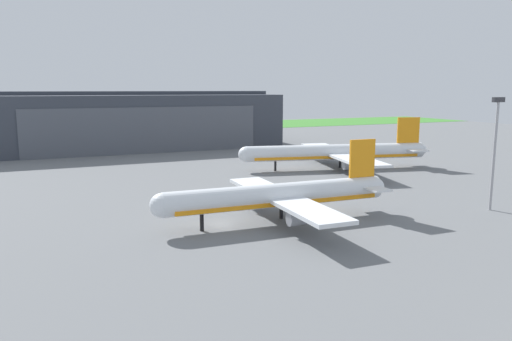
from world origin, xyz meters
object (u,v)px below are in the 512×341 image
Objects in this scene: maintenance_hangar at (135,121)px; airliner_near_right at (278,196)px; airliner_far_left at (337,153)px; apron_light_mast at (495,145)px.

maintenance_hangar is 104.76m from airliner_near_right.
airliner_far_left is at bearing 47.05° from airliner_near_right.
airliner_near_right is 2.04× the size of apron_light_mast.
apron_light_mast is at bearing -12.03° from airliner_near_right.
airliner_far_left is 45.97m from apron_light_mast.
maintenance_hangar is 2.50× the size of airliner_near_right.
maintenance_hangar reaches higher than airliner_near_right.
maintenance_hangar is 1.98× the size of airliner_far_left.
airliner_far_left is at bearing -61.39° from maintenance_hangar.
apron_light_mast is (35.07, -7.47, 6.78)m from airliner_near_right.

